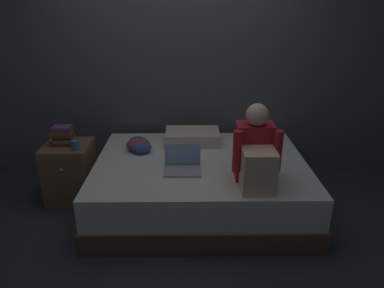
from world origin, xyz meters
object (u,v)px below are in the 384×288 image
bed (200,184)px  clothes_pile (139,145)px  person_sitting (256,154)px  mug (76,145)px  laptop (182,164)px  nightstand (70,172)px  book_stack (63,136)px  pillow (192,137)px

bed → clothes_pile: 0.73m
person_sitting → clothes_pile: 1.25m
bed → mug: mug is taller
laptop → clothes_pile: laptop is taller
nightstand → clothes_pile: 0.74m
bed → book_stack: size_ratio=8.84×
pillow → mug: (-1.10, -0.40, 0.08)m
person_sitting → clothes_pile: bearing=146.7°
clothes_pile → nightstand: bearing=-173.3°
laptop → mug: bearing=166.4°
laptop → bed: bearing=48.9°
person_sitting → laptop: (-0.59, 0.23, -0.20)m
person_sitting → mug: (-1.60, 0.48, -0.11)m
bed → pillow: 0.55m
person_sitting → book_stack: person_sitting is taller
person_sitting → book_stack: 1.86m
bed → pillow: size_ratio=3.57×
bed → person_sitting: bearing=-45.0°
nightstand → laptop: 1.22m
laptop → person_sitting: bearing=-21.5°
pillow → clothes_pile: 0.57m
bed → mug: size_ratio=22.22×
pillow → clothes_pile: same height
bed → nightstand: size_ratio=3.39×
nightstand → laptop: bearing=-17.8°
book_stack → clothes_pile: size_ratio=0.71×
person_sitting → clothes_pile: (-1.03, 0.68, -0.19)m
pillow → book_stack: book_stack is taller
pillow → mug: size_ratio=6.22×
book_stack → mug: bearing=-40.1°
laptop → book_stack: 1.23m
nightstand → clothes_pile: size_ratio=1.84×
book_stack → pillow: bearing=12.0°
book_stack → mug: (0.16, -0.13, -0.04)m
person_sitting → mug: person_sitting is taller
person_sitting → clothes_pile: size_ratio=2.05×
nightstand → clothes_pile: bearing=6.7°
person_sitting → pillow: bearing=119.6°
book_stack → nightstand: bearing=-25.0°
person_sitting → pillow: 1.03m
bed → book_stack: 1.41m
nightstand → book_stack: size_ratio=2.60×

